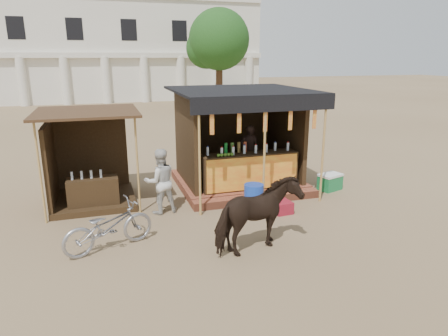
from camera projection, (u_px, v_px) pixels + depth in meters
ground at (247, 239)px, 8.23m from camera, size 120.00×120.00×0.00m
main_stall at (240, 152)px, 11.33m from camera, size 3.60×3.61×2.78m
secondary_stall at (85, 171)px, 10.06m from camera, size 2.40×2.40×2.38m
cow at (258, 216)px, 7.54m from camera, size 1.87×1.26×1.45m
motorbike at (109, 227)px, 7.70m from camera, size 1.91×1.21×0.95m
bystander at (160, 181)px, 9.44m from camera, size 0.83×0.68×1.57m
blue_barrel at (254, 197)px, 9.74m from camera, size 0.48×0.48×0.65m
red_crate at (282, 207)px, 9.59m from camera, size 0.46×0.47×0.29m
cooler at (330, 182)px, 11.23m from camera, size 0.75×0.62×0.46m
background_building at (103, 52)px, 34.09m from camera, size 26.00×7.45×8.18m
tree at (216, 42)px, 28.99m from camera, size 4.50×4.40×7.00m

